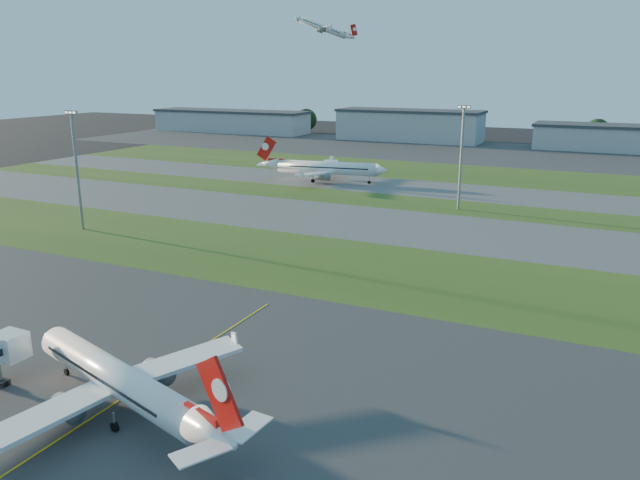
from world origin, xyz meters
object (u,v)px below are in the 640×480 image
Objects in this scene: airliner_taxiing at (325,168)px; light_mast_west at (76,163)px; airliner_parked at (118,380)px; light_mast_centre at (462,151)px.

airliner_taxiing is 1.51× the size of light_mast_west.
light_mast_west is at bearing 64.68° from airliner_taxiing.
light_mast_west reaches higher than airliner_parked.
airliner_parked is at bearing 97.18° from airliner_taxiing.
airliner_parked is 0.83× the size of airliner_taxiing.
airliner_parked is 111.83m from light_mast_centre.
airliner_taxiing is at bearing 123.25° from airliner_parked.
airliner_taxiing reaches higher than airliner_parked.
airliner_taxiing is 82.06m from light_mast_west.
airliner_parked is 1.25× the size of light_mast_centre.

